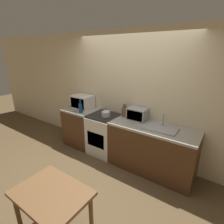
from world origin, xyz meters
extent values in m
plane|color=brown|center=(0.00, 0.00, 0.00)|extent=(16.00, 16.00, 0.00)
cube|color=beige|center=(0.00, 1.20, 1.30)|extent=(10.00, 0.06, 2.60)
cube|color=#4C2D19|center=(-1.11, 0.86, 0.43)|extent=(0.75, 0.62, 0.86)
cube|color=#9E998E|center=(-1.11, 0.86, 0.88)|extent=(0.75, 0.62, 0.04)
cube|color=#4C2D19|center=(0.68, 0.86, 0.43)|extent=(1.60, 0.62, 0.86)
cube|color=#9E998E|center=(0.68, 0.86, 0.88)|extent=(1.60, 0.62, 0.04)
cube|color=silver|center=(-0.42, 0.86, 0.43)|extent=(0.62, 0.62, 0.86)
cube|color=black|center=(-0.42, 0.86, 0.88)|extent=(0.59, 0.57, 0.04)
cube|color=black|center=(-0.42, 0.55, 0.43)|extent=(0.44, 0.02, 0.32)
cylinder|color=#B7B7BC|center=(-0.35, 0.82, 0.95)|extent=(0.18, 0.18, 0.10)
cone|color=#B7B7BC|center=(-0.35, 0.82, 1.02)|extent=(0.17, 0.17, 0.05)
sphere|color=black|center=(-0.35, 0.82, 1.06)|extent=(0.03, 0.03, 0.03)
cube|color=silver|center=(-1.15, 0.96, 1.05)|extent=(0.48, 0.36, 0.30)
cube|color=black|center=(-1.15, 0.79, 1.05)|extent=(0.42, 0.01, 0.24)
cylinder|color=navy|center=(-0.93, 0.67, 1.00)|extent=(0.08, 0.08, 0.21)
cylinder|color=navy|center=(-0.93, 0.67, 1.15)|extent=(0.03, 0.03, 0.08)
cube|color=brown|center=(-0.01, 1.02, 1.00)|extent=(0.11, 0.08, 0.20)
cylinder|color=black|center=(-0.04, 1.02, 1.13)|extent=(0.01, 0.01, 0.07)
cylinder|color=black|center=(-0.01, 1.02, 1.13)|extent=(0.01, 0.01, 0.07)
cylinder|color=black|center=(0.01, 1.02, 1.13)|extent=(0.01, 0.01, 0.07)
cube|color=#999BA0|center=(0.28, 1.02, 1.02)|extent=(0.38, 0.26, 0.24)
cube|color=black|center=(0.28, 0.89, 1.02)|extent=(0.33, 0.01, 0.19)
cube|color=#999BA0|center=(0.81, 0.86, 0.91)|extent=(0.58, 0.35, 0.02)
cylinder|color=#999BA0|center=(0.81, 0.98, 1.03)|extent=(0.03, 0.03, 0.22)
cube|color=brown|center=(0.32, -1.07, 0.73)|extent=(0.82, 0.59, 0.04)
cylinder|color=brown|center=(-0.03, -1.30, 0.36)|extent=(0.05, 0.05, 0.71)
cylinder|color=brown|center=(-0.03, -0.84, 0.36)|extent=(0.05, 0.05, 0.71)
cylinder|color=brown|center=(0.67, -0.84, 0.36)|extent=(0.05, 0.05, 0.71)
camera|label=1|loc=(1.71, -1.92, 2.19)|focal=28.00mm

